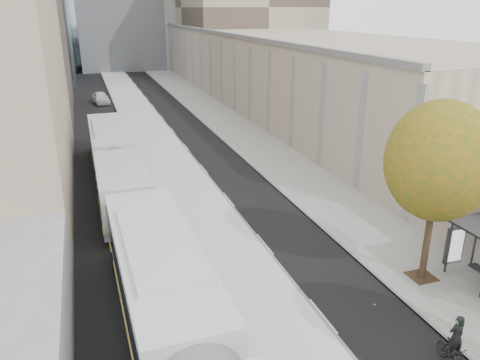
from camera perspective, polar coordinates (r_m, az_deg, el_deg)
name	(u,v)px	position (r m, az deg, el deg)	size (l,w,h in m)	color
bus_platform	(161,152)	(37.91, -9.59, 3.40)	(4.25, 150.00, 0.15)	silver
sidewalk	(255,144)	(39.85, 1.85, 4.45)	(4.75, 150.00, 0.08)	gray
building_tan	(260,59)	(69.84, 2.43, 14.55)	(18.00, 92.00, 8.00)	gray
tree_c	(439,161)	(19.77, 23.12, 2.10)	(4.20, 4.20, 7.28)	black
bus_near	(188,359)	(13.92, -6.34, -20.82)	(3.17, 19.14, 3.18)	#BBBDC1
bus_far	(114,161)	(31.15, -15.06, 2.23)	(2.68, 17.66, 2.94)	#BBBDC1
cyclist	(454,348)	(17.17, 24.62, -18.10)	(0.57, 1.52, 1.92)	black
distant_car	(101,98)	(59.69, -16.62, 9.58)	(1.66, 4.12, 1.40)	silver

